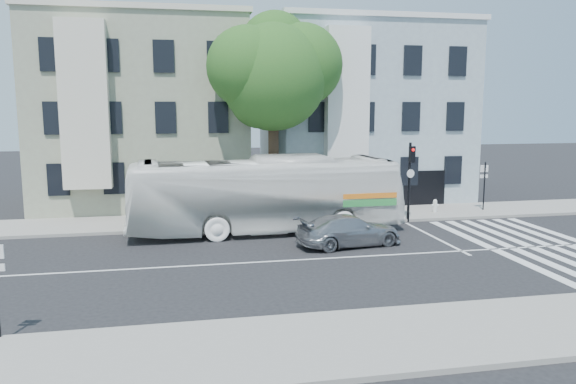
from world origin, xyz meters
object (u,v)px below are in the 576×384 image
object	(u,v)px
bus	(266,195)
traffic_signal	(410,171)
sedan	(349,230)
fire_hydrant	(435,205)

from	to	relation	value
bus	traffic_signal	bearing A→B (deg)	-87.16
traffic_signal	sedan	bearing A→B (deg)	-148.32
sedan	traffic_signal	xyz separation A→B (m)	(4.56, 4.11, 2.01)
sedan	traffic_signal	world-z (taller)	traffic_signal
fire_hydrant	sedan	bearing A→B (deg)	-139.70
bus	sedan	size ratio (longest dim) A/B	2.81
bus	sedan	distance (m)	4.73
traffic_signal	bus	bearing A→B (deg)	175.18
traffic_signal	fire_hydrant	xyz separation A→B (m)	(2.29, 1.70, -2.17)
bus	traffic_signal	distance (m)	7.75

